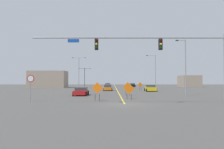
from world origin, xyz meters
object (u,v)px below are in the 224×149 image
Objects in this scene: street_lamp_near_right at (85,75)px; car_red_passing at (82,91)px; car_orange_far at (109,88)px; construction_sign_right_lane at (128,87)px; traffic_signal_assembly at (156,49)px; street_lamp_near_left at (186,65)px; car_black_approaching at (133,85)px; construction_sign_right_shoulder at (130,89)px; construction_sign_median_near at (98,89)px; street_lamp_mid_right at (80,70)px; stop_sign at (31,83)px; street_lamp_mid_left at (155,70)px; car_yellow_distant at (151,88)px; car_white_near at (109,85)px; construction_sign_median_far at (141,85)px.

car_red_passing is (6.01, -45.98, -3.79)m from street_lamp_near_right.
construction_sign_right_lane is at bearing -77.36° from car_orange_far.
traffic_signal_assembly is 59.07m from street_lamp_near_right.
street_lamp_near_left is 1.92× the size of car_black_approaching.
construction_sign_median_near reaches higher than construction_sign_right_shoulder.
street_lamp_mid_right is 30.33m from construction_sign_right_lane.
street_lamp_near_right is at bearing 92.22° from stop_sign.
street_lamp_mid_left is 31.79m from construction_sign_median_near.
construction_sign_right_lane is at bearing -178.28° from street_lamp_near_left.
car_yellow_distant is at bearing 105.80° from street_lamp_near_left.
car_orange_far is at bearing 88.27° from construction_sign_median_near.
street_lamp_mid_left is at bearing 52.80° from car_red_passing.
construction_sign_right_lane is at bearing 99.02° from traffic_signal_assembly.
car_orange_far is (-3.02, 21.25, -0.54)m from construction_sign_right_shoulder.
car_white_near reaches higher than car_orange_far.
traffic_signal_assembly is 4.10× the size of car_black_approaching.
car_white_near is at bearing 109.52° from car_yellow_distant.
car_yellow_distant is at bearing 71.10° from construction_sign_right_shoulder.
construction_sign_right_lane reaches higher than construction_sign_right_shoulder.
stop_sign is 1.46× the size of construction_sign_right_shoulder.
traffic_signal_assembly reaches higher than car_orange_far.
car_yellow_distant is at bearing 50.94° from stop_sign.
street_lamp_near_left is at bearing 0.96° from car_red_passing.
construction_sign_right_lane is at bearing -105.21° from construction_sign_median_far.
street_lamp_mid_left is 4.77× the size of construction_sign_median_far.
construction_sign_median_far is at bearing -91.87° from car_black_approaching.
car_orange_far is (9.77, -31.01, -3.74)m from street_lamp_near_right.
car_red_passing is at bearing -94.78° from car_white_near.
street_lamp_mid_right is 18.57m from street_lamp_near_right.
construction_sign_right_shoulder is at bearing -96.35° from car_black_approaching.
traffic_signal_assembly is 9.59× the size of construction_sign_right_shoulder.
street_lamp_mid_left reaches higher than construction_sign_median_near.
construction_sign_right_shoulder is at bearing -101.77° from construction_sign_median_far.
street_lamp_mid_left is at bearing 72.13° from car_yellow_distant.
car_red_passing is (-8.89, 11.17, -4.67)m from traffic_signal_assembly.
construction_sign_median_near is (-12.85, -28.84, -3.66)m from street_lamp_mid_left.
street_lamp_near_left is 0.94× the size of street_lamp_mid_right.
street_lamp_mid_left reaches higher than traffic_signal_assembly.
construction_sign_median_far reaches higher than car_yellow_distant.
construction_sign_median_far is 0.42× the size of car_orange_far.
traffic_signal_assembly is 4.68× the size of car_red_passing.
traffic_signal_assembly is 9.20× the size of construction_sign_right_lane.
street_lamp_mid_right is at bearing 91.88° from stop_sign.
car_red_passing is 0.90× the size of car_yellow_distant.
car_orange_far is at bearing -107.27° from car_black_approaching.
car_yellow_distant is at bearing 41.71° from car_red_passing.
construction_sign_right_shoulder is 0.44× the size of car_yellow_distant.
construction_sign_median_far is at bearing -36.63° from street_lamp_mid_right.
car_black_approaching is at bearing 88.13° from construction_sign_median_far.
car_red_passing is at bearing 137.19° from construction_sign_right_shoulder.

